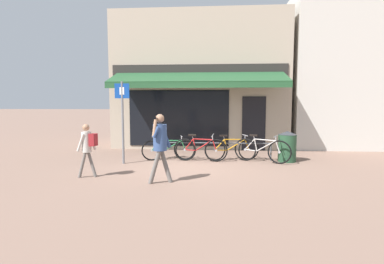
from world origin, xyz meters
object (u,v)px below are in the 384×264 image
at_px(bicycle_green, 168,149).
at_px(parking_sign, 123,114).
at_px(pedestrian_adult, 160,141).
at_px(litter_bin, 287,146).
at_px(bicycle_silver, 262,150).
at_px(bicycle_orange, 232,149).
at_px(pedestrian_child, 88,144).
at_px(bicycle_red, 200,149).

distance_m(bicycle_green, parking_sign, 1.86).
distance_m(bicycle_green, pedestrian_adult, 2.86).
distance_m(litter_bin, parking_sign, 5.21).
bearing_deg(bicycle_silver, bicycle_orange, -171.39).
relative_size(bicycle_green, parking_sign, 0.69).
bearing_deg(bicycle_orange, litter_bin, -14.94).
distance_m(bicycle_silver, pedestrian_adult, 3.84).
relative_size(bicycle_silver, pedestrian_child, 1.23).
distance_m(bicycle_green, bicycle_red, 1.05).
bearing_deg(pedestrian_child, bicycle_orange, -138.38).
bearing_deg(litter_bin, bicycle_red, -176.47).
bearing_deg(bicycle_silver, pedestrian_adult, -111.33).
distance_m(bicycle_orange, litter_bin, 1.74).
distance_m(bicycle_red, litter_bin, 2.75).
relative_size(bicycle_silver, parking_sign, 0.67).
height_order(bicycle_red, bicycle_orange, bicycle_red).
bearing_deg(parking_sign, litter_bin, 7.95).
height_order(bicycle_orange, bicycle_silver, bicycle_silver).
height_order(pedestrian_adult, pedestrian_child, pedestrian_adult).
distance_m(bicycle_orange, bicycle_silver, 0.95).
bearing_deg(bicycle_red, bicycle_silver, 5.71).
bearing_deg(pedestrian_child, pedestrian_adult, 175.77).
relative_size(bicycle_red, litter_bin, 1.78).
height_order(bicycle_orange, litter_bin, litter_bin).
distance_m(bicycle_silver, parking_sign, 4.42).
height_order(bicycle_silver, pedestrian_adult, pedestrian_adult).
xyz_separation_m(pedestrian_child, parking_sign, (0.36, 1.72, 0.67)).
bearing_deg(parking_sign, pedestrian_child, -101.87).
bearing_deg(parking_sign, bicycle_silver, 7.16).
bearing_deg(bicycle_red, bicycle_orange, 20.08).
relative_size(pedestrian_child, litter_bin, 1.39).
relative_size(litter_bin, parking_sign, 0.39).
bearing_deg(bicycle_green, bicycle_silver, -13.61).
xyz_separation_m(bicycle_orange, pedestrian_child, (-3.69, -2.51, 0.47)).
xyz_separation_m(bicycle_silver, parking_sign, (-4.24, -0.53, 1.13)).
bearing_deg(pedestrian_adult, parking_sign, -50.81).
xyz_separation_m(pedestrian_adult, parking_sign, (-1.52, 2.11, 0.53)).
bearing_deg(bicycle_red, bicycle_green, 178.29).
xyz_separation_m(bicycle_silver, litter_bin, (0.82, 0.17, 0.10)).
xyz_separation_m(bicycle_green, bicycle_orange, (2.05, 0.12, 0.02)).
bearing_deg(pedestrian_child, litter_bin, -148.52).
xyz_separation_m(bicycle_red, litter_bin, (2.74, 0.17, 0.10)).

